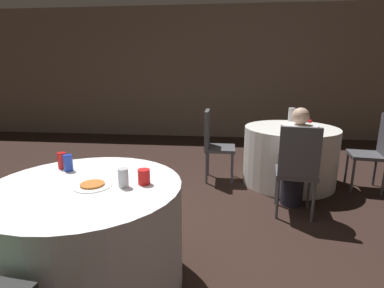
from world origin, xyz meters
name	(u,v)px	position (x,y,z in m)	size (l,w,h in m)	color
ground_plane	(94,283)	(0.00, 0.00, 0.00)	(16.00, 16.00, 0.00)	black
wall_back	(185,74)	(0.00, 4.96, 1.40)	(16.00, 0.06, 2.80)	#7A6B5B
table_near	(90,236)	(0.00, -0.01, 0.38)	(1.26, 1.26, 0.76)	silver
table_far	(289,155)	(1.76, 2.18, 0.38)	(1.20, 1.20, 0.76)	white
chair_far_east	(377,146)	(2.77, 2.04, 0.57)	(0.46, 0.45, 0.96)	#47474C
chair_far_west	(213,139)	(0.75, 2.19, 0.57)	(0.41, 0.40, 0.96)	#47474C
chair_far_south	(297,164)	(1.63, 1.18, 0.57)	(0.45, 0.45, 0.96)	#47474C
person_white_shirt	(296,158)	(1.65, 1.34, 0.58)	(0.39, 0.52, 1.12)	black
pizza_plate_near	(92,185)	(0.06, -0.03, 0.76)	(0.25, 0.25, 0.02)	white
soda_can_blue	(68,163)	(-0.24, 0.24, 0.82)	(0.07, 0.07, 0.12)	#1E38A5
soda_can_silver	(123,178)	(0.27, -0.02, 0.82)	(0.07, 0.07, 0.12)	silver
soda_can_red	(62,160)	(-0.32, 0.30, 0.82)	(0.07, 0.07, 0.12)	red
cup_near	(144,177)	(0.38, 0.05, 0.81)	(0.08, 0.08, 0.10)	red
bottle_far	(292,116)	(1.80, 2.42, 0.87)	(0.09, 0.09, 0.23)	white
cup_far	(308,123)	(1.99, 2.27, 0.80)	(0.08, 0.08, 0.09)	red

